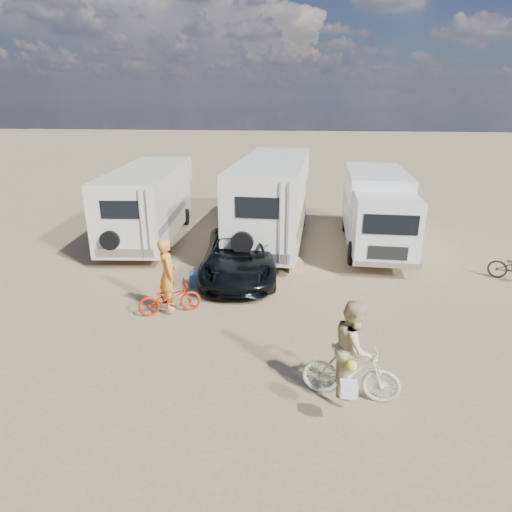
# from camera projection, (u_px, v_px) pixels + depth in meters

# --- Properties ---
(ground) EXTENTS (140.00, 140.00, 0.00)m
(ground) POSITION_uv_depth(u_px,v_px,m) (273.00, 329.00, 10.52)
(ground) COLOR #957F59
(ground) RESTS_ON ground
(rv_main) EXTENTS (2.81, 7.75, 3.18)m
(rv_main) POSITION_uv_depth(u_px,v_px,m) (272.00, 201.00, 16.54)
(rv_main) COLOR white
(rv_main) RESTS_ON ground
(rv_left) EXTENTS (2.77, 7.09, 2.79)m
(rv_left) POSITION_uv_depth(u_px,v_px,m) (150.00, 204.00, 16.91)
(rv_left) COLOR beige
(rv_left) RESTS_ON ground
(box_truck) EXTENTS (2.42, 6.50, 2.73)m
(box_truck) POSITION_uv_depth(u_px,v_px,m) (377.00, 212.00, 15.90)
(box_truck) COLOR silver
(box_truck) RESTS_ON ground
(dark_suv) EXTENTS (2.62, 4.96, 1.33)m
(dark_suv) POSITION_uv_depth(u_px,v_px,m) (240.00, 255.00, 13.60)
(dark_suv) COLOR black
(dark_suv) RESTS_ON ground
(bike_man) EXTENTS (1.70, 1.18, 0.85)m
(bike_man) POSITION_uv_depth(u_px,v_px,m) (170.00, 298.00, 11.19)
(bike_man) COLOR #BF1B04
(bike_man) RESTS_ON ground
(bike_woman) EXTENTS (1.87, 0.81, 1.09)m
(bike_woman) POSITION_uv_depth(u_px,v_px,m) (351.00, 372.00, 7.94)
(bike_woman) COLOR beige
(bike_woman) RESTS_ON ground
(rider_man) EXTENTS (0.68, 0.80, 1.85)m
(rider_man) POSITION_uv_depth(u_px,v_px,m) (168.00, 280.00, 11.01)
(rider_man) COLOR orange
(rider_man) RESTS_ON ground
(rider_woman) EXTENTS (0.82, 0.98, 1.81)m
(rider_woman) POSITION_uv_depth(u_px,v_px,m) (352.00, 356.00, 7.82)
(rider_woman) COLOR #C6B981
(rider_woman) RESTS_ON ground
(cooler) EXTENTS (0.56, 0.46, 0.39)m
(cooler) POSITION_uv_depth(u_px,v_px,m) (198.00, 279.00, 12.96)
(cooler) COLOR #255889
(cooler) RESTS_ON ground
(crate) EXTENTS (0.60, 0.60, 0.37)m
(crate) POSITION_uv_depth(u_px,v_px,m) (294.00, 265.00, 14.07)
(crate) COLOR olive
(crate) RESTS_ON ground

